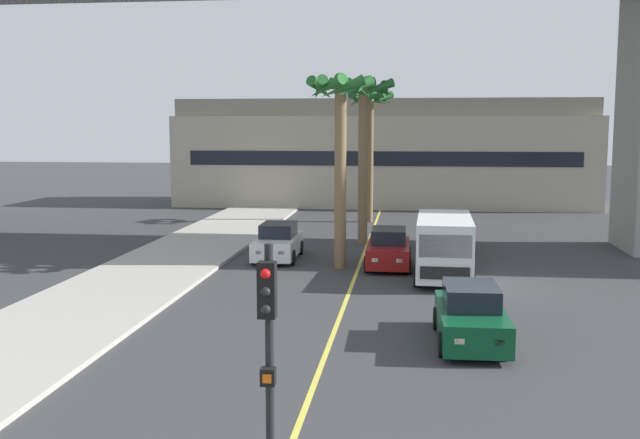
{
  "coord_description": "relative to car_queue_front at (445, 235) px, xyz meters",
  "views": [
    {
      "loc": [
        2.11,
        -3.1,
        5.77
      ],
      "look_at": [
        0.0,
        14.0,
        3.6
      ],
      "focal_mm": 41.94,
      "sensor_mm": 36.0,
      "label": 1
    }
  ],
  "objects": [
    {
      "name": "palm_tree_far_median",
      "position": [
        -4.41,
        -4.87,
        5.33
      ],
      "size": [
        2.8,
        2.84,
        7.84
      ],
      "color": "brown",
      "rests_on": "ground"
    },
    {
      "name": "car_queue_fourth",
      "position": [
        0.06,
        -14.94,
        0.0
      ],
      "size": [
        1.91,
        4.14,
        1.56
      ],
      "color": "#0C4728",
      "rests_on": "ground"
    },
    {
      "name": "car_queue_third",
      "position": [
        -7.28,
        -3.12,
        0.0
      ],
      "size": [
        1.88,
        4.12,
        1.56
      ],
      "color": "white",
      "rests_on": "ground"
    },
    {
      "name": "delivery_van",
      "position": [
        -0.31,
        -6.54,
        0.57
      ],
      "size": [
        2.27,
        5.3,
        2.36
      ],
      "color": "white",
      "rests_on": "ground"
    },
    {
      "name": "car_queue_second",
      "position": [
        -2.46,
        -4.28,
        0.0
      ],
      "size": [
        1.86,
        4.11,
        1.56
      ],
      "color": "maroon",
      "rests_on": "ground"
    },
    {
      "name": "car_queue_front",
      "position": [
        0.0,
        0.0,
        0.0
      ],
      "size": [
        1.85,
        4.11,
        1.56
      ],
      "color": "maroon",
      "rests_on": "ground"
    },
    {
      "name": "pier_building_backdrop",
      "position": [
        -3.66,
        20.36,
        3.03
      ],
      "size": [
        29.68,
        8.04,
        7.63
      ],
      "color": "#BCB29E",
      "rests_on": "ground"
    },
    {
      "name": "sidewalk_left",
      "position": [
        -11.66,
        -15.59,
        -0.65
      ],
      "size": [
        4.8,
        80.0,
        0.15
      ],
      "primitive_type": "cube",
      "color": "#ADA89E",
      "rests_on": "ground"
    },
    {
      "name": "traffic_light_median_near",
      "position": [
        -3.44,
        -25.06,
        1.99
      ],
      "size": [
        0.24,
        0.37,
        4.2
      ],
      "color": "black",
      "rests_on": "ground"
    },
    {
      "name": "palm_tree_near_median",
      "position": [
        -3.91,
        1.72,
        5.37
      ],
      "size": [
        3.18,
        3.34,
        8.1
      ],
      "color": "brown",
      "rests_on": "ground"
    },
    {
      "name": "palm_tree_mid_median",
      "position": [
        -4.06,
        10.06,
        5.6
      ],
      "size": [
        2.86,
        2.85,
        7.9
      ],
      "color": "brown",
      "rests_on": "ground"
    },
    {
      "name": "lane_stripe_center",
      "position": [
        -3.66,
        -7.59,
        -0.72
      ],
      "size": [
        0.14,
        56.0,
        0.01
      ],
      "primitive_type": "cube",
      "color": "#DBCC4C",
      "rests_on": "ground"
    }
  ]
}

